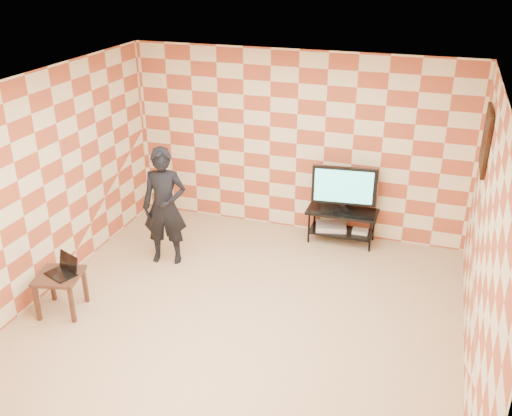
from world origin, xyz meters
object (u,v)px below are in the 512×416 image
object	(u,v)px
tv_stand	(342,219)
tv	(344,187)
side_table	(60,281)
person	(165,207)

from	to	relation	value
tv_stand	tv	size ratio (longest dim) A/B	1.10
tv	side_table	size ratio (longest dim) A/B	1.54
tv	person	xyz separation A→B (m)	(-2.17, -1.29, -0.06)
side_table	person	world-z (taller)	person
tv_stand	side_table	world-z (taller)	same
tv_stand	side_table	xyz separation A→B (m)	(-2.82, -2.78, 0.05)
tv_stand	tv	bearing A→B (deg)	-96.14
tv_stand	side_table	bearing A→B (deg)	-135.42
person	tv	bearing A→B (deg)	17.01
tv	side_table	world-z (taller)	tv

